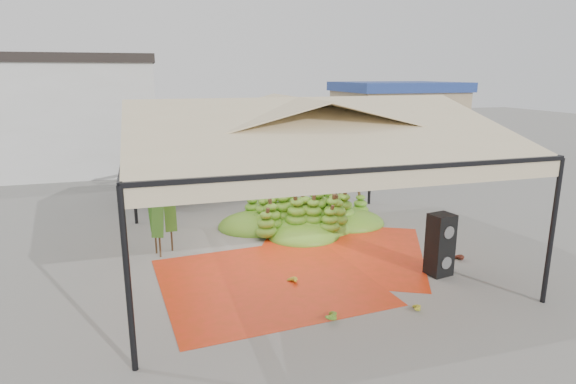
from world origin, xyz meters
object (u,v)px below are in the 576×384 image
object	(u,v)px
banana_heap	(306,207)
truck_right	(376,139)
vendor	(296,176)
truck_left	(214,161)
speaker_stack	(440,245)

from	to	relation	value
banana_heap	truck_right	distance (m)	10.21
vendor	truck_left	size ratio (longest dim) A/B	0.30
vendor	truck_right	size ratio (longest dim) A/B	0.25
banana_heap	truck_left	bearing A→B (deg)	111.19
speaker_stack	vendor	bearing A→B (deg)	88.03
banana_heap	truck_left	world-z (taller)	truck_left
banana_heap	truck_left	xyz separation A→B (m)	(-2.03, 5.23, 0.64)
vendor	truck_left	bearing A→B (deg)	-44.24
speaker_stack	truck_right	distance (m)	13.21
truck_right	vendor	bearing A→B (deg)	-154.60
banana_heap	vendor	xyz separation A→B (m)	(0.68, 3.08, 0.33)
vendor	truck_left	distance (m)	3.48
truck_left	vendor	bearing A→B (deg)	-58.82
banana_heap	truck_left	size ratio (longest dim) A/B	0.88
truck_right	truck_left	bearing A→B (deg)	-177.31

